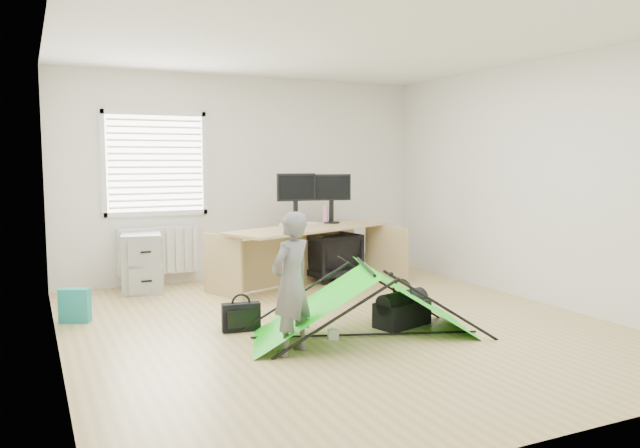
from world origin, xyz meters
name	(u,v)px	position (x,y,z in m)	size (l,w,h in m)	color
ground	(337,325)	(0.00, 0.00, 0.00)	(5.50, 5.50, 0.00)	tan
back_wall	(246,178)	(0.00, 2.75, 1.35)	(5.00, 0.02, 2.70)	silver
window	(156,164)	(-1.20, 2.71, 1.55)	(1.20, 0.06, 1.20)	silver
radiator	(159,250)	(-1.20, 2.67, 0.45)	(1.00, 0.12, 0.60)	silver
desk	(309,258)	(0.46, 1.68, 0.39)	(2.26, 0.72, 0.77)	tan
filing_cabinet	(142,262)	(-1.46, 2.39, 0.36)	(0.46, 0.61, 0.71)	#96999B
monitor_left	(296,206)	(0.40, 1.99, 1.01)	(0.50, 0.11, 0.48)	black
monitor_right	(331,205)	(0.91, 1.99, 1.01)	(0.49, 0.11, 0.47)	black
keyboard	(299,224)	(0.44, 1.96, 0.78)	(0.48, 0.16, 0.02)	beige
thermos	(326,214)	(0.84, 2.01, 0.89)	(0.07, 0.07, 0.24)	#C97092
office_chair	(328,256)	(0.93, 2.11, 0.32)	(0.68, 0.70, 0.64)	black
person	(291,283)	(-0.75, -0.64, 0.59)	(0.43, 0.28, 1.18)	slate
kite	(365,301)	(0.05, -0.46, 0.32)	(2.08, 0.91, 0.65)	#16D514
storage_crate	(356,266)	(1.40, 2.19, 0.13)	(0.48, 0.34, 0.27)	silver
tote_bag	(75,305)	(-2.31, 1.18, 0.17)	(0.29, 0.13, 0.34)	teal
laptop_bag	(241,317)	(-0.92, 0.19, 0.13)	(0.36, 0.11, 0.27)	black
white_box	(333,334)	(-0.25, -0.41, 0.04)	(0.09, 0.09, 0.09)	silver
duffel_bag	(402,313)	(0.55, -0.30, 0.12)	(0.55, 0.28, 0.24)	black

